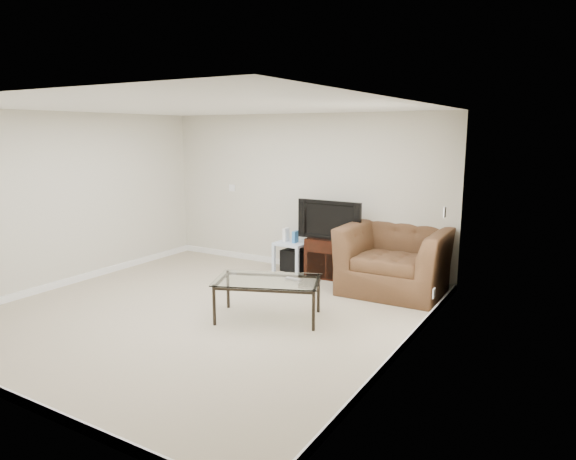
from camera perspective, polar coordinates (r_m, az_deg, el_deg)
The scene contains 18 objects.
floor at distance 6.55m, azimuth -9.26°, elevation -9.05°, with size 5.00×5.00×0.00m, color tan.
ceiling at distance 6.17m, azimuth -9.99°, elevation 13.34°, with size 5.00×5.00×0.00m, color white.
wall_back at distance 8.29m, azimuth 1.61°, elevation 4.17°, with size 5.00×0.02×2.50m, color silver.
wall_left at distance 8.07m, azimuth -23.33°, elevation 3.11°, with size 0.02×5.00×2.50m, color silver.
wall_right at distance 5.02m, azimuth 12.75°, elevation -0.50°, with size 0.02×5.00×2.50m, color silver.
plate_back at distance 9.04m, azimuth -6.23°, elevation 4.67°, with size 0.12×0.02×0.12m, color white.
plate_right_switch at distance 6.55m, azimuth 17.01°, elevation 1.90°, with size 0.02×0.09×0.13m, color white.
plate_right_outlet at distance 6.47m, azimuth 15.90°, elevation -6.78°, with size 0.02×0.08×0.12m, color white.
tv_stand at distance 7.97m, azimuth 4.93°, elevation -3.05°, with size 0.73×0.51×0.61m, color black, non-canonical shape.
dvd_player at distance 7.89m, azimuth 4.84°, elevation -1.68°, with size 0.40×0.28×0.06m, color black.
television at distance 7.82m, azimuth 4.92°, elevation 1.20°, with size 0.96×0.19×0.60m, color black.
side_table at distance 8.30m, azimuth 0.53°, elevation -2.92°, with size 0.49×0.49×0.47m, color #A5BFCB, non-canonical shape.
subwoofer at distance 8.32m, azimuth 0.78°, elevation -3.38°, with size 0.36×0.36×0.36m, color black.
game_console at distance 8.28m, azimuth -0.23°, elevation -0.52°, with size 0.05×0.16×0.22m, color white.
game_case at distance 8.18m, azimuth 0.82°, elevation -0.76°, with size 0.05×0.14×0.19m, color #337FCC.
recliner at distance 7.29m, azimuth 11.86°, elevation -1.99°, with size 1.43×0.93×1.25m, color #48341D.
coffee_table at distance 6.21m, azimuth -2.22°, elevation -7.68°, with size 1.24×0.70×0.49m, color black, non-canonical shape.
remote at distance 6.11m, azimuth 0.58°, elevation -5.47°, with size 0.19×0.05×0.02m, color #B2B2B7.
Camera 1 is at (3.99, -4.70, 2.22)m, focal length 32.00 mm.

